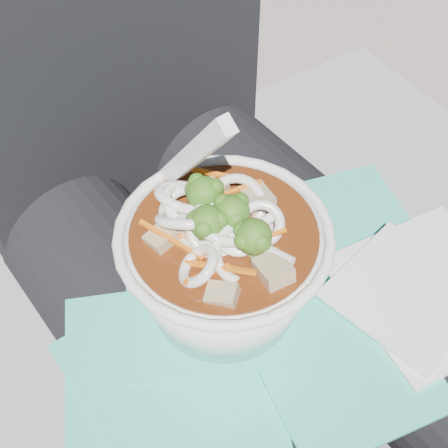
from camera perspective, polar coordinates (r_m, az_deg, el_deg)
stone_ledge at (r=0.96m, az=-2.91°, el=-12.43°), size 1.04×0.58×0.44m
lap at (r=0.64m, az=4.01°, el=-9.59°), size 0.35×0.48×0.16m
person_body at (r=0.65m, az=-1.07°, el=-2.84°), size 0.34×0.94×0.99m
plastic_bag at (r=0.54m, az=1.85°, el=-8.84°), size 0.42×0.32×0.01m
napkins at (r=0.57m, az=17.71°, el=-5.81°), size 0.17×0.17×0.01m
udon_bowl at (r=0.49m, az=-0.05°, el=-3.19°), size 0.17×0.17×0.20m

